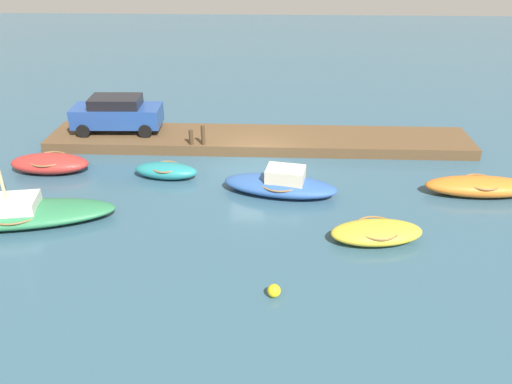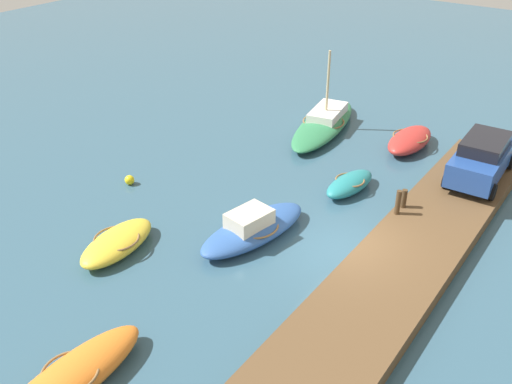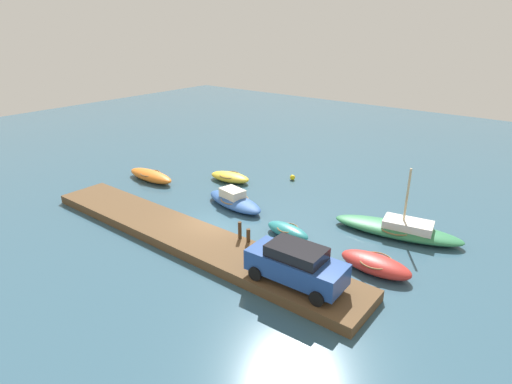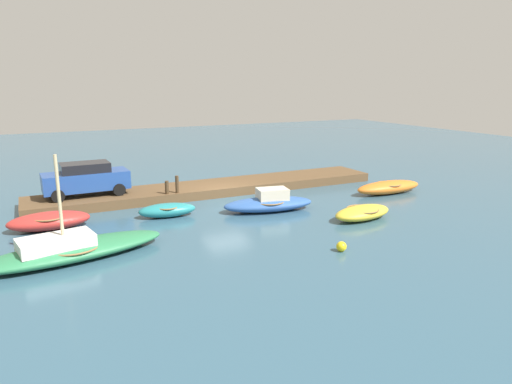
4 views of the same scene
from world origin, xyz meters
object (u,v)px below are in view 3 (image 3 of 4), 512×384
object	(u,v)px
dinghy_teal	(288,231)
parked_car	(296,264)
mooring_post_west	(240,230)
motorboat_blue	(234,200)
rowboat_yellow	(230,177)
rowboat_red	(375,264)
sailboat_green	(398,229)
rowboat_orange	(151,176)
marker_buoy	(293,177)
mooring_post_mid_west	(248,235)

from	to	relation	value
dinghy_teal	parked_car	xyz separation A→B (m)	(3.17, -4.09, 1.08)
mooring_post_west	motorboat_blue	bearing A→B (deg)	134.16
rowboat_yellow	rowboat_red	xyz separation A→B (m)	(13.45, -4.89, 0.07)
rowboat_red	motorboat_blue	size ratio (longest dim) A/B	0.71
rowboat_yellow	sailboat_green	size ratio (longest dim) A/B	0.47
sailboat_green	rowboat_orange	bearing A→B (deg)	178.75
rowboat_orange	parked_car	size ratio (longest dim) A/B	1.01
rowboat_orange	marker_buoy	bearing A→B (deg)	39.30
sailboat_green	dinghy_teal	xyz separation A→B (m)	(-4.72, -3.86, -0.06)
rowboat_orange	motorboat_blue	bearing A→B (deg)	2.11
rowboat_yellow	dinghy_teal	bearing A→B (deg)	-35.75
dinghy_teal	marker_buoy	bearing A→B (deg)	128.64
parked_car	marker_buoy	world-z (taller)	parked_car
parked_car	marker_buoy	bearing A→B (deg)	122.03
rowboat_orange	mooring_post_west	world-z (taller)	mooring_post_west
rowboat_yellow	rowboat_red	distance (m)	14.31
parked_car	mooring_post_mid_west	bearing A→B (deg)	156.10
dinghy_teal	sailboat_green	bearing A→B (deg)	46.07
rowboat_orange	mooring_post_west	distance (m)	12.20
rowboat_yellow	motorboat_blue	xyz separation A→B (m)	(3.29, -3.30, 0.09)
mooring_post_west	rowboat_red	bearing A→B (deg)	18.26
rowboat_orange	marker_buoy	size ratio (longest dim) A/B	11.00
motorboat_blue	dinghy_teal	bearing A→B (deg)	-3.78
rowboat_yellow	rowboat_orange	size ratio (longest dim) A/B	0.76
sailboat_green	rowboat_orange	world-z (taller)	sailboat_green
rowboat_orange	marker_buoy	distance (m)	10.55
mooring_post_west	rowboat_yellow	bearing A→B (deg)	134.53
motorboat_blue	marker_buoy	size ratio (longest dim) A/B	12.14
motorboat_blue	parked_car	xyz separation A→B (m)	(8.10, -5.31, 1.00)
mooring_post_west	parked_car	world-z (taller)	parked_car
marker_buoy	motorboat_blue	bearing A→B (deg)	-91.86
rowboat_yellow	dinghy_teal	xyz separation A→B (m)	(8.21, -4.52, 0.01)
rowboat_red	sailboat_green	bearing A→B (deg)	97.44
rowboat_red	motorboat_blue	world-z (taller)	motorboat_blue
rowboat_red	rowboat_orange	size ratio (longest dim) A/B	0.79
sailboat_green	motorboat_blue	xyz separation A→B (m)	(-9.65, -2.64, 0.02)
motorboat_blue	mooring_post_mid_west	world-z (taller)	mooring_post_mid_west
marker_buoy	sailboat_green	bearing A→B (deg)	-21.66
rowboat_red	motorboat_blue	xyz separation A→B (m)	(-10.16, 1.60, 0.02)
mooring_post_west	marker_buoy	bearing A→B (deg)	108.72
sailboat_green	rowboat_orange	distance (m)	17.90
rowboat_yellow	motorboat_blue	size ratio (longest dim) A/B	0.69
sailboat_green	rowboat_red	xyz separation A→B (m)	(0.51, -4.23, 0.00)
rowboat_yellow	dinghy_teal	size ratio (longest dim) A/B	1.17
rowboat_red	mooring_post_mid_west	distance (m)	6.34
rowboat_yellow	mooring_post_mid_west	distance (m)	10.30
dinghy_teal	mooring_post_mid_west	bearing A→B (deg)	-99.00
parked_car	mooring_post_west	bearing A→B (deg)	158.68
rowboat_red	marker_buoy	size ratio (longest dim) A/B	8.67
rowboat_orange	parked_car	xyz separation A→B (m)	(16.12, -5.09, 1.05)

